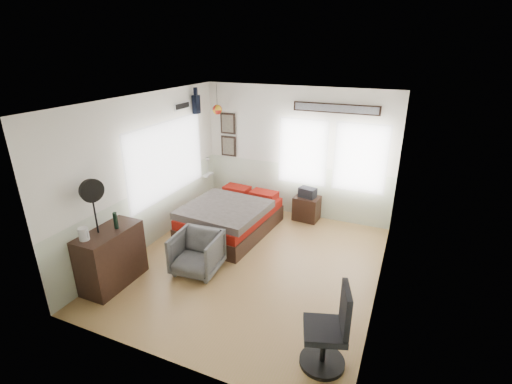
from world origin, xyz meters
TOP-DOWN VIEW (x-y plane):
  - ground_plane at (0.00, 0.00)m, footprint 4.00×4.50m
  - room_shell at (-0.08, 0.19)m, footprint 4.02×4.52m
  - wall_decor at (-1.10, 1.96)m, footprint 3.55×1.32m
  - bed at (-0.86, 0.91)m, footprint 1.54×2.06m
  - dresser at (-1.74, -1.30)m, footprint 0.48×1.00m
  - armchair at (-0.73, -0.52)m, footprint 0.77×0.79m
  - nightstand at (0.34, 2.05)m, footprint 0.53×0.44m
  - task_chair at (1.64, -1.55)m, footprint 0.58×0.58m
  - kettle at (-1.83, -1.63)m, footprint 0.16×0.14m
  - bottle at (-1.67, -1.18)m, footprint 0.06×0.06m
  - stand_fan at (-1.81, -1.39)m, footprint 0.19×0.33m
  - black_bag at (0.34, 2.05)m, footprint 0.38×0.29m

SIDE VIEW (x-z plane):
  - ground_plane at x=0.00m, z-range -0.01..0.00m
  - nightstand at x=0.34m, z-range 0.00..0.51m
  - bed at x=-0.86m, z-range -0.01..0.62m
  - armchair at x=-0.73m, z-range 0.00..0.67m
  - task_chair at x=1.64m, z-range -0.10..0.95m
  - dresser at x=-1.74m, z-range 0.00..0.90m
  - black_bag at x=0.34m, z-range 0.51..0.71m
  - kettle at x=-1.83m, z-range 0.90..1.08m
  - bottle at x=-1.67m, z-range 0.90..1.15m
  - stand_fan at x=-1.81m, z-range 1.13..1.96m
  - room_shell at x=-0.08m, z-range 0.26..2.97m
  - wall_decor at x=-1.10m, z-range 1.38..2.82m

